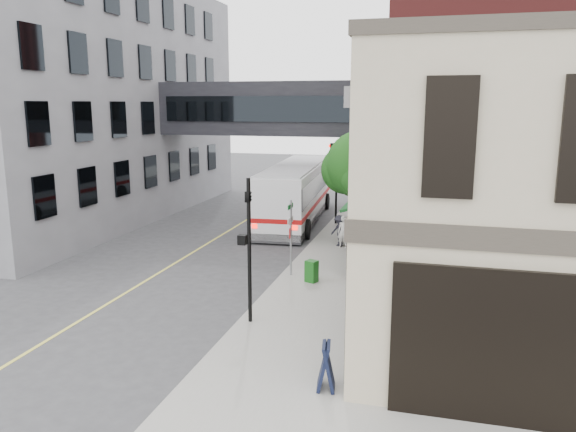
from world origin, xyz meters
The scene contains 17 objects.
ground centered at (0.00, 0.00, 0.00)m, with size 120.00×120.00×0.00m, color #38383A.
sidewalk_main centered at (2.00, 14.00, 0.07)m, with size 4.00×60.00×0.15m, color gray.
corner_building centered at (8.97, 2.00, 4.21)m, with size 10.19×8.12×8.45m.
brick_building centered at (9.98, 15.00, 6.99)m, with size 13.76×18.00×14.00m.
opposite_building centered at (-17.00, 16.00, 7.00)m, with size 14.00×24.00×14.00m, color slate.
skyway_bridge centered at (-3.00, 18.00, 6.50)m, with size 14.00×3.18×3.00m.
traffic_signal_near centered at (0.37, 2.00, 2.98)m, with size 0.44×0.22×4.60m.
traffic_signal_far centered at (0.26, 17.00, 3.34)m, with size 0.53×0.28×4.50m.
street_sign_pole centered at (0.39, 7.00, 1.93)m, with size 0.08×0.75×3.00m.
street_tree centered at (2.19, 13.22, 3.91)m, with size 3.80×3.20×5.60m.
lane_marking centered at (-5.00, 10.00, 0.01)m, with size 0.12×40.00×0.01m, color #D8CC4C.
bus centered at (-2.11, 17.79, 1.82)m, with size 3.62×12.26×3.25m.
pedestrian_a centered at (1.70, 11.75, 0.90)m, with size 0.55×0.36×1.50m, color silver.
pedestrian_b centered at (2.40, 11.43, 0.95)m, with size 0.78×0.61×1.60m, color pink.
pedestrian_c centered at (1.48, 11.96, 0.90)m, with size 0.97×0.56×1.50m, color black.
newspaper_box centered at (1.38, 6.34, 0.57)m, with size 0.42×0.37×0.83m, color #135514.
sandwich_board centered at (3.49, -1.50, 0.71)m, with size 0.41×0.63×1.13m, color black.
Camera 1 is at (5.79, -13.62, 6.83)m, focal length 35.00 mm.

